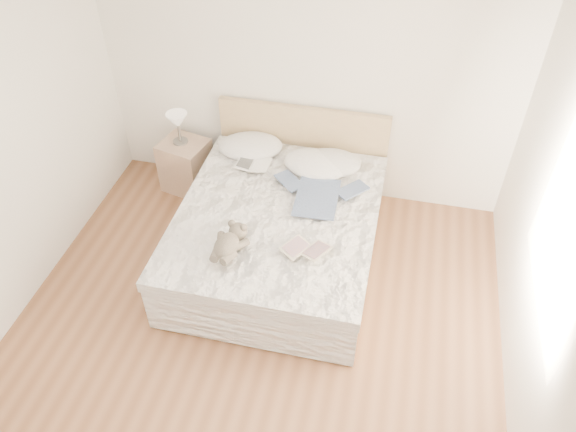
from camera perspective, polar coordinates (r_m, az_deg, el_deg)
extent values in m
cube|color=brown|center=(4.63, -4.35, -14.15)|extent=(4.00, 4.50, 0.00)
cube|color=white|center=(2.81, -7.29, 17.92)|extent=(4.00, 4.50, 0.00)
cube|color=white|center=(5.36, 1.80, 14.51)|extent=(4.00, 0.02, 2.70)
cube|color=white|center=(3.64, 26.46, -6.85)|extent=(0.02, 4.50, 2.70)
cube|color=white|center=(3.78, 26.19, -2.44)|extent=(0.02, 1.30, 1.10)
cube|color=tan|center=(5.24, -0.91, -3.31)|extent=(1.68, 2.08, 0.20)
cube|color=white|center=(5.07, -0.94, -1.33)|extent=(1.60, 2.00, 0.30)
cube|color=white|center=(4.90, -1.10, -0.12)|extent=(1.72, 2.05, 0.10)
cube|color=tan|center=(5.76, 1.50, 6.74)|extent=(1.70, 0.06, 1.00)
cube|color=tan|center=(6.01, -10.33, 5.08)|extent=(0.53, 0.49, 0.56)
cylinder|color=#534F48|center=(5.86, -10.86, 7.46)|extent=(0.15, 0.15, 0.02)
cylinder|color=#423D37|center=(5.80, -11.01, 8.39)|extent=(0.03, 0.03, 0.21)
cone|color=#F1E3CD|center=(5.72, -11.18, 9.50)|extent=(0.28, 0.28, 0.15)
ellipsoid|color=white|center=(5.58, -3.83, 7.10)|extent=(0.72, 0.58, 0.19)
ellipsoid|color=white|center=(5.33, 2.82, 5.26)|extent=(0.68, 0.53, 0.19)
ellipsoid|color=silver|center=(5.36, 4.23, 5.41)|extent=(0.65, 0.50, 0.18)
cube|color=white|center=(5.35, -3.51, 5.25)|extent=(0.34, 0.24, 0.02)
cube|color=beige|center=(4.50, 1.84, -3.42)|extent=(0.42, 0.38, 0.02)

